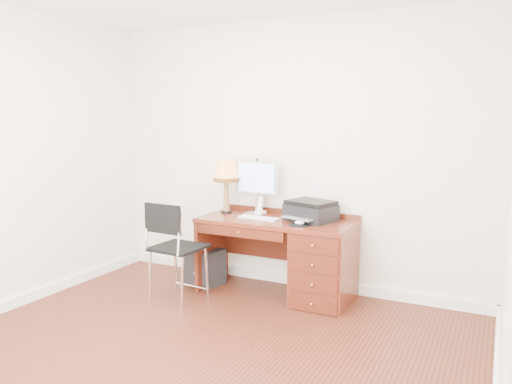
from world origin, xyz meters
The scene contains 12 objects.
ground centered at (0.00, 0.00, 0.00)m, with size 4.00×4.00×0.00m, color #39160D.
room_shell centered at (0.00, 0.63, 0.05)m, with size 4.00×4.00×4.00m.
desk centered at (0.32, 1.40, 0.41)m, with size 1.50×0.67×0.75m.
monitor centered at (-0.30, 1.58, 1.09)m, with size 0.47×0.17×0.54m.
keyboard centered at (-0.17, 1.36, 0.76)m, with size 0.41×0.12×0.02m, color white.
mouse_pad centered at (0.30, 1.25, 0.76)m, with size 0.20×0.20×0.04m.
printer centered at (0.32, 1.49, 0.85)m, with size 0.52×0.46×0.19m.
leg_lamp centered at (-0.60, 1.49, 1.16)m, with size 0.27×0.27×0.55m.
phone centered at (-0.25, 1.56, 0.80)m, with size 0.10×0.10×0.18m.
pen_cup centered at (0.31, 1.48, 0.80)m, with size 0.07×0.07×0.09m, color black.
chair centered at (-0.78, 0.79, 0.58)m, with size 0.47×0.48×0.95m.
equipment_box centered at (-0.78, 1.34, 0.18)m, with size 0.32×0.32×0.37m, color black.
Camera 1 is at (1.94, -2.94, 1.71)m, focal length 35.00 mm.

